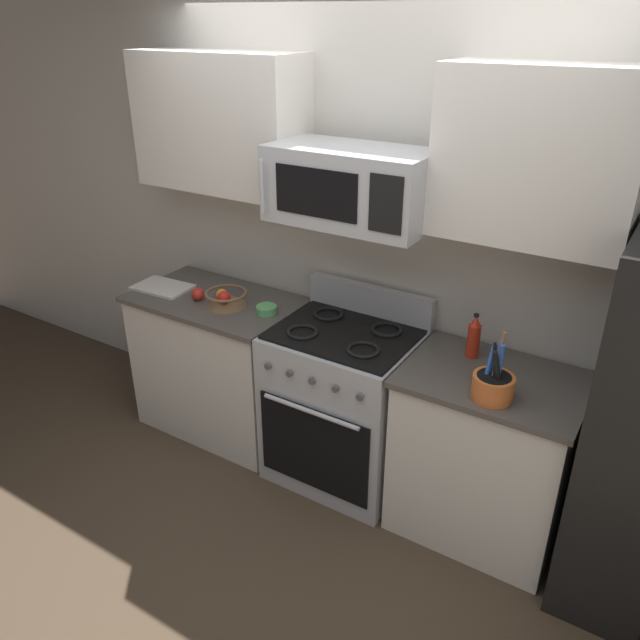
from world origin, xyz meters
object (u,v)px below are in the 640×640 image
(cutting_board, at_px, (163,287))
(prep_bowl, at_px, (267,309))
(utensil_crock, at_px, (493,385))
(microwave, at_px, (351,186))
(apple_loose, at_px, (198,294))
(bottle_hot_sauce, at_px, (474,337))
(range_oven, at_px, (344,403))
(fruit_basket, at_px, (226,298))

(cutting_board, xyz_separation_m, prep_bowl, (0.76, 0.06, 0.02))
(utensil_crock, bearing_deg, prep_bowl, 172.63)
(microwave, bearing_deg, apple_loose, -173.90)
(cutting_board, relative_size, prep_bowl, 2.87)
(microwave, height_order, apple_loose, microwave)
(bottle_hot_sauce, bearing_deg, prep_bowl, -173.09)
(range_oven, bearing_deg, microwave, 90.00)
(cutting_board, bearing_deg, prep_bowl, 4.14)
(cutting_board, bearing_deg, bottle_hot_sauce, 5.82)
(microwave, distance_m, cutting_board, 1.50)
(bottle_hot_sauce, bearing_deg, apple_loose, -172.56)
(microwave, relative_size, cutting_board, 2.29)
(utensil_crock, relative_size, cutting_board, 0.96)
(range_oven, bearing_deg, fruit_basket, -176.43)
(fruit_basket, distance_m, cutting_board, 0.50)
(utensil_crock, bearing_deg, range_oven, 167.94)
(cutting_board, height_order, prep_bowl, prep_bowl)
(microwave, height_order, prep_bowl, microwave)
(apple_loose, xyz_separation_m, cutting_board, (-0.31, 0.02, -0.03))
(bottle_hot_sauce, bearing_deg, cutting_board, -174.18)
(range_oven, relative_size, utensil_crock, 3.27)
(prep_bowl, bearing_deg, cutting_board, -175.86)
(apple_loose, relative_size, cutting_board, 0.22)
(range_oven, height_order, microwave, microwave)
(prep_bowl, bearing_deg, range_oven, 0.67)
(range_oven, height_order, cutting_board, range_oven)
(range_oven, height_order, fruit_basket, range_oven)
(prep_bowl, bearing_deg, utensil_crock, -7.37)
(microwave, relative_size, utensil_crock, 2.40)
(range_oven, relative_size, fruit_basket, 4.40)
(apple_loose, height_order, cutting_board, apple_loose)
(fruit_basket, relative_size, cutting_board, 0.71)
(range_oven, relative_size, prep_bowl, 8.98)
(bottle_hot_sauce, bearing_deg, fruit_basket, -172.66)
(cutting_board, height_order, bottle_hot_sauce, bottle_hot_sauce)
(fruit_basket, height_order, prep_bowl, fruit_basket)
(microwave, relative_size, apple_loose, 10.38)
(microwave, relative_size, bottle_hot_sauce, 3.43)
(apple_loose, bearing_deg, fruit_basket, 8.22)
(microwave, height_order, cutting_board, microwave)
(utensil_crock, distance_m, bottle_hot_sauce, 0.38)
(bottle_hot_sauce, bearing_deg, range_oven, -168.28)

